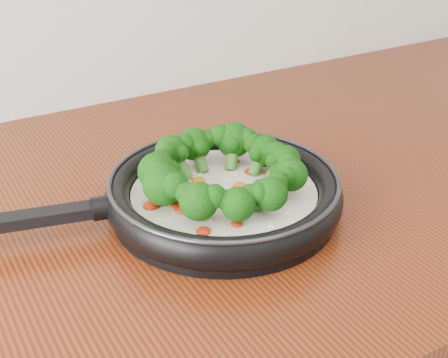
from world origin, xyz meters
TOP-DOWN VIEW (x-y plane):
  - skillet at (-0.15, 1.03)m, footprint 0.52×0.38m

SIDE VIEW (x-z plane):
  - skillet at x=-0.15m, z-range 0.89..0.98m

